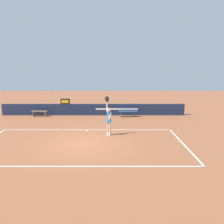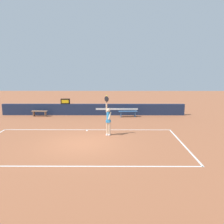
{
  "view_description": "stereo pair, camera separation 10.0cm",
  "coord_description": "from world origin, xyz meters",
  "px_view_note": "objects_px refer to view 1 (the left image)",
  "views": [
    {
      "loc": [
        1.64,
        -12.48,
        4.07
      ],
      "look_at": [
        1.67,
        1.74,
        1.42
      ],
      "focal_mm": 38.12,
      "sensor_mm": 36.0,
      "label": 1
    },
    {
      "loc": [
        1.74,
        -12.48,
        4.07
      ],
      "look_at": [
        1.67,
        1.74,
        1.42
      ],
      "focal_mm": 38.12,
      "sensor_mm": 36.0,
      "label": 2
    }
  ],
  "objects_px": {
    "tennis_player": "(108,119)",
    "tennis_ball": "(107,96)",
    "courtside_bench_near": "(39,112)",
    "courtside_bench_far": "(127,112)",
    "speed_display": "(65,101)"
  },
  "relations": [
    {
      "from": "tennis_player",
      "to": "courtside_bench_near",
      "type": "bearing_deg",
      "value": 136.19
    },
    {
      "from": "courtside_bench_near",
      "to": "courtside_bench_far",
      "type": "distance_m",
      "value": 7.51
    },
    {
      "from": "speed_display",
      "to": "courtside_bench_far",
      "type": "relative_size",
      "value": 0.49
    },
    {
      "from": "tennis_player",
      "to": "tennis_ball",
      "type": "xyz_separation_m",
      "value": [
        -0.09,
        -0.24,
        1.46
      ]
    },
    {
      "from": "courtside_bench_far",
      "to": "courtside_bench_near",
      "type": "bearing_deg",
      "value": 178.32
    },
    {
      "from": "tennis_ball",
      "to": "courtside_bench_near",
      "type": "distance_m",
      "value": 8.63
    },
    {
      "from": "speed_display",
      "to": "courtside_bench_near",
      "type": "xyz_separation_m",
      "value": [
        -2.11,
        -0.57,
        -0.86
      ]
    },
    {
      "from": "speed_display",
      "to": "courtside_bench_near",
      "type": "height_order",
      "value": "speed_display"
    },
    {
      "from": "courtside_bench_far",
      "to": "speed_display",
      "type": "bearing_deg",
      "value": 171.65
    },
    {
      "from": "tennis_player",
      "to": "courtside_bench_near",
      "type": "height_order",
      "value": "tennis_player"
    },
    {
      "from": "tennis_player",
      "to": "tennis_ball",
      "type": "distance_m",
      "value": 1.48
    },
    {
      "from": "courtside_bench_near",
      "to": "courtside_bench_far",
      "type": "height_order",
      "value": "courtside_bench_far"
    },
    {
      "from": "speed_display",
      "to": "courtside_bench_far",
      "type": "height_order",
      "value": "speed_display"
    },
    {
      "from": "tennis_player",
      "to": "courtside_bench_far",
      "type": "distance_m",
      "value": 5.75
    },
    {
      "from": "courtside_bench_near",
      "to": "tennis_ball",
      "type": "bearing_deg",
      "value": -45.43
    }
  ]
}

